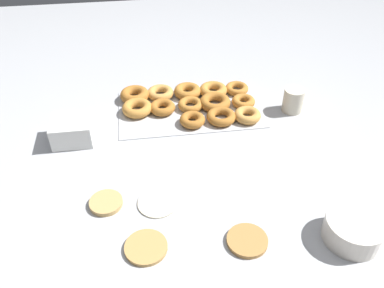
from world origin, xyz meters
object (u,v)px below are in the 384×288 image
Objects in this scene: pancake_1 at (247,241)px; pancake_0 at (146,247)px; batter_bowl at (354,229)px; donut_tray at (191,103)px; pancake_3 at (158,202)px; pancake_2 at (106,203)px; container_stack at (72,130)px; paper_cup at (293,100)px.

pancake_0 is at bearing -3.42° from pancake_1.
batter_bowl is at bearing 175.08° from pancake_1.
pancake_1 is 0.20× the size of donut_tray.
donut_tray reaches higher than pancake_3.
batter_bowl is (-0.33, 0.64, 0.02)m from donut_tray.
pancake_2 is at bearing -57.92° from pancake_0.
donut_tray is at bearing -123.99° from pancake_2.
pancake_0 is at bearing 72.04° from donut_tray.
pancake_3 is at bearing 173.62° from pancake_2.
batter_bowl is at bearing 162.15° from pancake_2.
container_stack is (0.21, -0.47, 0.03)m from pancake_0.
pancake_1 is 0.94× the size of pancake_3.
paper_cup is (-0.52, -0.39, 0.04)m from pancake_3.
pancake_2 is 0.71× the size of container_stack.
batter_bowl reaches higher than donut_tray.
pancake_3 is 0.41m from container_stack.
pancake_3 is at bearing 128.18° from container_stack.
pancake_2 is 0.33m from container_stack.
pancake_0 is 0.63m from donut_tray.
pancake_2 is 0.14m from pancake_3.
container_stack is (0.11, -0.31, 0.03)m from pancake_2.
donut_tray is (0.06, -0.62, 0.01)m from pancake_1.
pancake_3 is (-0.14, 0.02, -0.00)m from pancake_2.
container_stack is at bearing -45.94° from pancake_1.
donut_tray is (-0.30, -0.44, 0.01)m from pancake_2.
pancake_1 is at bearing 61.17° from paper_cup.
pancake_3 is at bearing -21.00° from batter_bowl.
container_stack reaches higher than donut_tray.
pancake_0 is 0.72× the size of batter_bowl.
donut_tray is 0.43m from container_stack.
paper_cup reaches higher than batter_bowl.
pancake_3 is 0.75× the size of batter_bowl.
donut_tray is at bearing -11.25° from paper_cup.
container_stack is (0.25, -0.32, 0.03)m from pancake_3.
pancake_2 reaches higher than pancake_1.
pancake_0 is at bearing 114.51° from container_stack.
batter_bowl is 0.57m from paper_cup.
container_stack reaches higher than pancake_2.
pancake_0 is 0.52m from container_stack.
donut_tray is 5.85× the size of paper_cup.
pancake_1 is 0.63m from paper_cup.
pancake_3 is 0.52m from batter_bowl.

